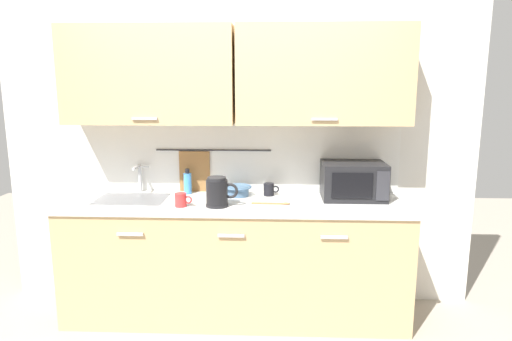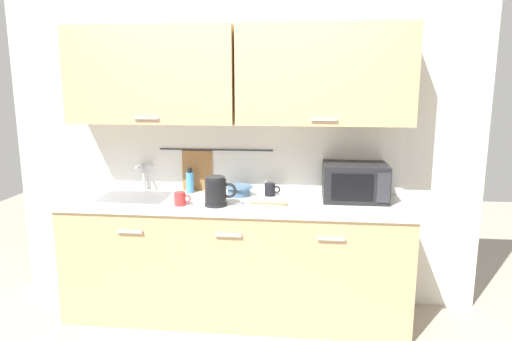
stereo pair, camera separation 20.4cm
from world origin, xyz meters
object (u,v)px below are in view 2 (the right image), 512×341
dish_soap_bottle (190,182)px  wooden_spoon (274,204)px  mug_near_sink (180,199)px  mug_by_kettle (270,190)px  microwave (355,182)px  electric_kettle (216,192)px  mixing_bowl (239,190)px

dish_soap_bottle → wooden_spoon: dish_soap_bottle is taller
mug_near_sink → wooden_spoon: 0.66m
mug_by_kettle → wooden_spoon: mug_by_kettle is taller
dish_soap_bottle → wooden_spoon: 0.74m
mug_by_kettle → microwave: bearing=-5.4°
microwave → electric_kettle: microwave is taller
electric_kettle → dish_soap_bottle: 0.45m
mug_near_sink → mug_by_kettle: size_ratio=1.00×
microwave → electric_kettle: bearing=-164.8°
microwave → mixing_bowl: bearing=177.4°
microwave → dish_soap_bottle: size_ratio=2.35×
mug_near_sink → mug_by_kettle: 0.70m
dish_soap_bottle → mug_near_sink: (0.03, -0.38, -0.04)m
dish_soap_bottle → mixing_bowl: 0.40m
mixing_bowl → mug_near_sink: bearing=-138.4°
microwave → mixing_bowl: 0.87m
microwave → mixing_bowl: (-0.86, 0.04, -0.09)m
wooden_spoon → mug_by_kettle: bearing=101.0°
microwave → mug_near_sink: (-1.23, -0.29, -0.09)m
electric_kettle → dish_soap_bottle: size_ratio=1.16×
mug_near_sink → electric_kettle: bearing=4.5°
microwave → wooden_spoon: bearing=-160.9°
dish_soap_bottle → mug_near_sink: dish_soap_bottle is taller
mug_near_sink → mixing_bowl: 0.49m
electric_kettle → mixing_bowl: electric_kettle is taller
mixing_bowl → wooden_spoon: mixing_bowl is taller
electric_kettle → dish_soap_bottle: electric_kettle is taller
microwave → mug_near_sink: microwave is taller
dish_soap_bottle → mixing_bowl: dish_soap_bottle is taller
microwave → wooden_spoon: 0.62m
microwave → mug_by_kettle: microwave is taller
electric_kettle → mixing_bowl: size_ratio=1.06×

